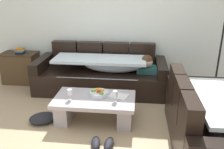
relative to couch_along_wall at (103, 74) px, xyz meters
name	(u,v)px	position (x,y,z in m)	size (l,w,h in m)	color
ground_plane	(94,139)	(0.12, -1.63, -0.33)	(14.00, 14.00, 0.00)	tan
back_wall	(112,17)	(0.12, 0.52, 1.02)	(9.00, 0.10, 2.70)	white
couch_along_wall	(103,74)	(0.00, 0.00, 0.00)	(2.46, 0.92, 0.88)	black
couch_near_window	(209,123)	(1.58, -1.60, 0.01)	(0.92, 1.81, 0.88)	black
coffee_table	(95,106)	(0.04, -1.13, -0.09)	(1.20, 0.68, 0.38)	#B7ACAF
fruit_bowl	(99,93)	(0.10, -1.06, 0.09)	(0.28, 0.28, 0.10)	silver
wine_glass_near_left	(70,93)	(-0.30, -1.24, 0.17)	(0.07, 0.07, 0.17)	silver
wine_glass_near_right	(115,94)	(0.36, -1.23, 0.17)	(0.07, 0.07, 0.17)	silver
open_magazine	(119,96)	(0.39, -1.04, 0.06)	(0.28, 0.21, 0.01)	white
side_cabinet	(21,68)	(-1.77, 0.22, -0.01)	(0.72, 0.44, 0.64)	#4C3720
book_stack_on_cabinet	(20,51)	(-1.74, 0.22, 0.36)	(0.17, 0.22, 0.10)	black
floor_lamp	(220,37)	(2.04, -0.07, 0.79)	(0.33, 0.31, 1.95)	black
pair_of_shoes	(102,143)	(0.25, -1.76, -0.28)	(0.32, 0.29, 0.09)	black
crumpled_garment	(43,118)	(-0.74, -1.27, -0.27)	(0.40, 0.32, 0.12)	#232328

